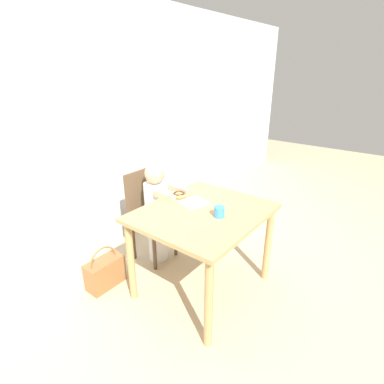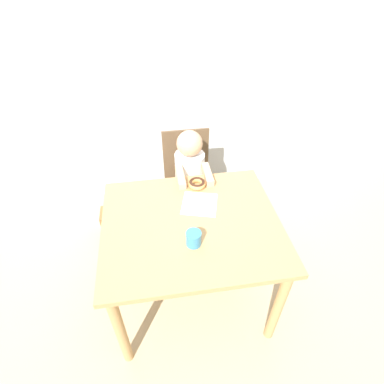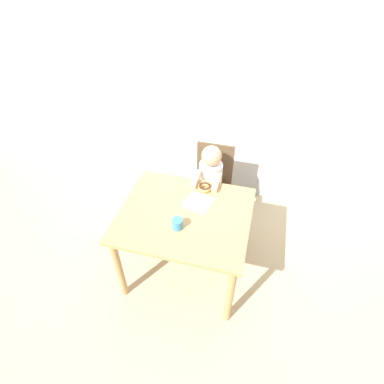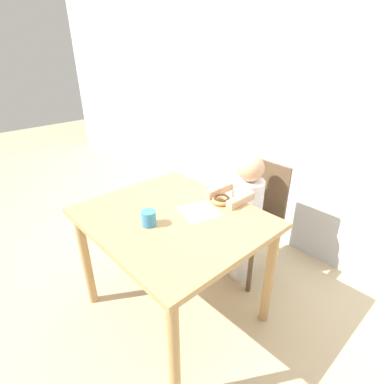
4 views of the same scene
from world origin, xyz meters
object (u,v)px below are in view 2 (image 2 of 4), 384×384
Objects in this scene: child_figure at (190,186)px; cup at (194,238)px; handbag at (122,221)px; chair at (188,184)px; donut at (197,183)px.

child_figure reaches higher than cup.
chair is at bearing 2.01° from handbag.
chair is 0.90× the size of child_figure.
handbag is (-0.60, -0.02, -0.33)m from chair.
child_figure is at bearing -90.00° from chair.
child_figure is 8.35× the size of donut.
chair is at bearing 90.00° from child_figure.
donut is 0.96m from handbag.
child_figure is at bearing -8.81° from handbag.
cup is (0.50, -0.86, 0.67)m from handbag.
handbag is at bearing -177.99° from chair.
cup is (-0.09, -0.88, 0.34)m from chair.
donut is 0.31× the size of handbag.
child_figure reaches higher than handbag.
chair reaches higher than donut.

